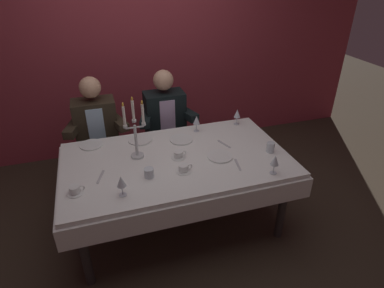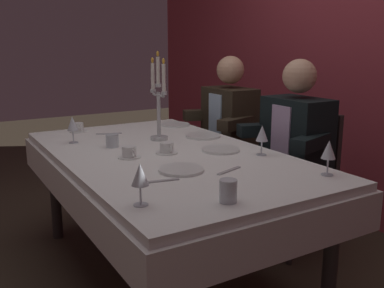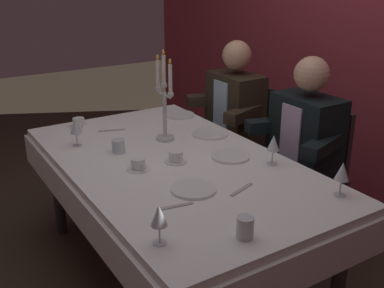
{
  "view_description": "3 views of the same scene",
  "coord_description": "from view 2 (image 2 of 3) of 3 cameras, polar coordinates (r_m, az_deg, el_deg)",
  "views": [
    {
      "loc": [
        -0.58,
        -2.28,
        2.21
      ],
      "look_at": [
        0.17,
        0.09,
        0.79
      ],
      "focal_mm": 30.37,
      "sensor_mm": 36.0,
      "label": 1
    },
    {
      "loc": [
        2.09,
        -1.07,
        1.33
      ],
      "look_at": [
        0.1,
        0.11,
        0.79
      ],
      "focal_mm": 40.69,
      "sensor_mm": 36.0,
      "label": 2
    },
    {
      "loc": [
        2.03,
        -1.16,
        1.73
      ],
      "look_at": [
        0.07,
        0.07,
        0.84
      ],
      "focal_mm": 43.65,
      "sensor_mm": 36.0,
      "label": 3
    }
  ],
  "objects": [
    {
      "name": "ground_plane",
      "position": [
        2.7,
        -3.28,
        -16.52
      ],
      "size": [
        12.0,
        12.0,
        0.0
      ],
      "primitive_type": "plane",
      "color": "#382E22"
    },
    {
      "name": "back_wall",
      "position": [
        3.44,
        22.36,
        12.42
      ],
      "size": [
        6.0,
        0.12,
        2.7
      ],
      "primitive_type": "cube",
      "color": "#9D3440",
      "rests_on": "ground_plane"
    },
    {
      "name": "dining_table",
      "position": [
        2.45,
        -3.47,
        -3.8
      ],
      "size": [
        1.94,
        1.14,
        0.74
      ],
      "color": "white",
      "rests_on": "ground_plane"
    },
    {
      "name": "candelabra",
      "position": [
        2.71,
        -4.4,
        5.12
      ],
      "size": [
        0.19,
        0.11,
        0.55
      ],
      "color": "silver",
      "rests_on": "dining_table"
    },
    {
      "name": "dinner_plate_0",
      "position": [
        2.07,
        -1.42,
        -3.37
      ],
      "size": [
        0.22,
        0.22,
        0.01
      ],
      "primitive_type": "cylinder",
      "color": "white",
      "rests_on": "dining_table"
    },
    {
      "name": "dinner_plate_1",
      "position": [
        2.46,
        3.77,
        -0.73
      ],
      "size": [
        0.22,
        0.22,
        0.01
      ],
      "primitive_type": "cylinder",
      "color": "white",
      "rests_on": "dining_table"
    },
    {
      "name": "dinner_plate_2",
      "position": [
        3.21,
        -2.19,
        2.55
      ],
      "size": [
        0.21,
        0.21,
        0.01
      ],
      "primitive_type": "cylinder",
      "color": "white",
      "rests_on": "dining_table"
    },
    {
      "name": "dinner_plate_3",
      "position": [
        2.82,
        1.45,
        1.08
      ],
      "size": [
        0.23,
        0.23,
        0.01
      ],
      "primitive_type": "cylinder",
      "color": "white",
      "rests_on": "dining_table"
    },
    {
      "name": "wine_glass_0",
      "position": [
        2.07,
        17.48,
        -0.87
      ],
      "size": [
        0.07,
        0.07,
        0.16
      ],
      "color": "silver",
      "rests_on": "dining_table"
    },
    {
      "name": "wine_glass_1",
      "position": [
        1.62,
        -6.82,
        -4.18
      ],
      "size": [
        0.07,
        0.07,
        0.16
      ],
      "color": "silver",
      "rests_on": "dining_table"
    },
    {
      "name": "wine_glass_2",
      "position": [
        2.72,
        -15.4,
        2.5
      ],
      "size": [
        0.07,
        0.07,
        0.16
      ],
      "color": "silver",
      "rests_on": "dining_table"
    },
    {
      "name": "wine_glass_3",
      "position": [
        2.36,
        9.17,
        1.25
      ],
      "size": [
        0.07,
        0.07,
        0.16
      ],
      "color": "silver",
      "rests_on": "dining_table"
    },
    {
      "name": "water_tumbler_0",
      "position": [
        2.58,
        -10.4,
        0.43
      ],
      "size": [
        0.08,
        0.08,
        0.08
      ],
      "primitive_type": "cylinder",
      "color": "silver",
      "rests_on": "dining_table"
    },
    {
      "name": "water_tumbler_1",
      "position": [
        1.67,
        4.77,
        -6.16
      ],
      "size": [
        0.07,
        0.07,
        0.09
      ],
      "primitive_type": "cylinder",
      "color": "silver",
      "rests_on": "dining_table"
    },
    {
      "name": "coffee_cup_0",
      "position": [
        2.32,
        -8.17,
        -1.15
      ],
      "size": [
        0.13,
        0.12,
        0.06
      ],
      "color": "white",
      "rests_on": "dining_table"
    },
    {
      "name": "coffee_cup_1",
      "position": [
        3.08,
        -14.71,
        2.06
      ],
      "size": [
        0.13,
        0.12,
        0.06
      ],
      "color": "white",
      "rests_on": "dining_table"
    },
    {
      "name": "coffee_cup_2",
      "position": [
        2.4,
        -3.4,
        -0.59
      ],
      "size": [
        0.13,
        0.12,
        0.06
      ],
      "color": "white",
      "rests_on": "dining_table"
    },
    {
      "name": "fork_0",
      "position": [
        2.07,
        4.87,
        -3.49
      ],
      "size": [
        0.07,
        0.17,
        0.01
      ],
      "primitive_type": "cube",
      "rotation": [
        0.0,
        0.0,
        1.89
      ],
      "color": "#B7B7BC",
      "rests_on": "dining_table"
    },
    {
      "name": "fork_1",
      "position": [
        1.92,
        -4.12,
        -4.85
      ],
      "size": [
        0.05,
        0.17,
        0.01
      ],
      "primitive_type": "cube",
      "rotation": [
        0.0,
        0.0,
        1.4
      ],
      "color": "#B7B7BC",
      "rests_on": "dining_table"
    },
    {
      "name": "fork_2",
      "position": [
        2.95,
        -10.84,
        1.33
      ],
      "size": [
        0.07,
        0.17,
        0.01
      ],
      "primitive_type": "cube",
      "rotation": [
        0.0,
        0.0,
        1.23
      ],
      "color": "#B7B7BC",
      "rests_on": "dining_table"
    },
    {
      "name": "seated_diner_0",
      "position": [
        3.39,
        5.0,
        2.9
      ],
      "size": [
        0.63,
        0.48,
        1.24
      ],
      "color": "#302C2A",
      "rests_on": "ground_plane"
    },
    {
      "name": "seated_diner_1",
      "position": [
        2.85,
        13.57,
        0.61
      ],
      "size": [
        0.63,
        0.48,
        1.24
      ],
      "color": "#302C2A",
      "rests_on": "ground_plane"
    }
  ]
}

